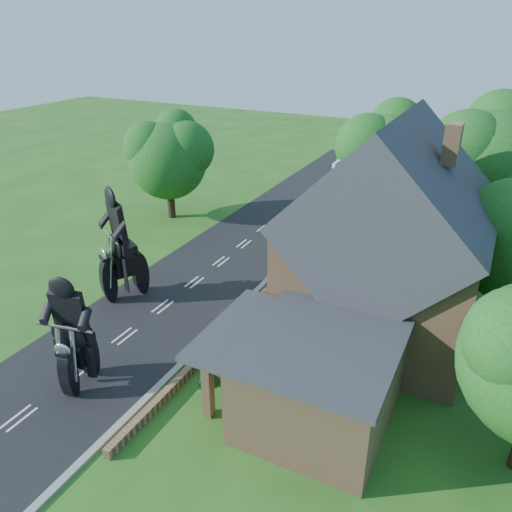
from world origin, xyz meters
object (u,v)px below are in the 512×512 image
at_px(house, 386,248).
at_px(motorcycle_lead, 80,370).
at_px(motorcycle_follow, 125,281).
at_px(garden_wall, 253,305).
at_px(annex, 317,378).

xyz_separation_m(house, motorcycle_lead, (-9.74, -9.48, -3.58)).
bearing_deg(motorcycle_follow, house, -137.50).
bearing_deg(motorcycle_follow, garden_wall, -134.02).
xyz_separation_m(annex, motorcycle_lead, (-9.12, -2.68, -1.00)).
bearing_deg(motorcycle_follow, annex, -167.85).
distance_m(garden_wall, house, 7.52).
height_order(garden_wall, motorcycle_lead, motorcycle_lead).
height_order(house, motorcycle_lead, house).
height_order(garden_wall, motorcycle_follow, motorcycle_follow).
relative_size(garden_wall, motorcycle_follow, 11.00).
relative_size(annex, motorcycle_follow, 3.52).
relative_size(house, annex, 1.45).
relative_size(annex, motorcycle_lead, 4.30).
bearing_deg(annex, house, 84.76).
bearing_deg(motorcycle_lead, motorcycle_follow, -75.59).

